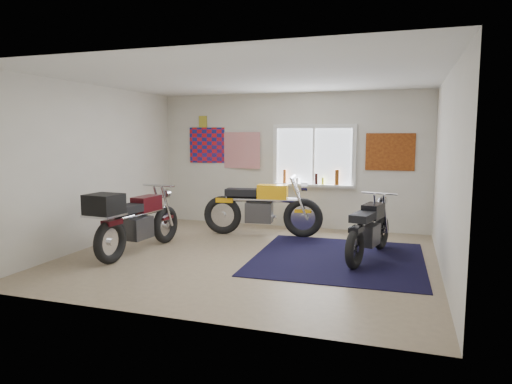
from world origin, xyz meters
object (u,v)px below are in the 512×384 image
(yellow_triumph, at_px, (262,209))
(maroon_tourer, at_px, (133,220))
(black_chrome_bike, at_px, (369,231))
(navy_rug, at_px, (338,258))

(yellow_triumph, height_order, maroon_tourer, yellow_triumph)
(yellow_triumph, distance_m, black_chrome_bike, 2.27)
(yellow_triumph, relative_size, maroon_tourer, 1.09)
(navy_rug, distance_m, maroon_tourer, 3.22)
(yellow_triumph, height_order, black_chrome_bike, yellow_triumph)
(yellow_triumph, bearing_deg, maroon_tourer, -134.54)
(yellow_triumph, bearing_deg, black_chrome_bike, -33.76)
(black_chrome_bike, distance_m, maroon_tourer, 3.63)
(navy_rug, height_order, maroon_tourer, maroon_tourer)
(navy_rug, bearing_deg, yellow_triumph, 143.14)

